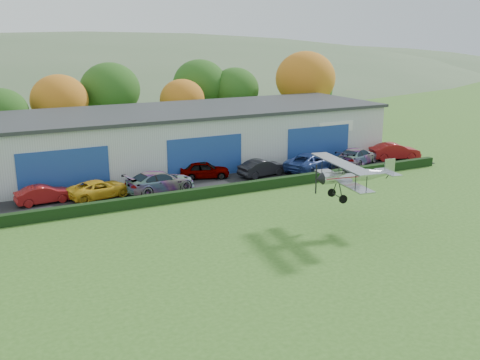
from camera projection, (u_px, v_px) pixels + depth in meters
name	position (u px, v px, depth m)	size (l,w,h in m)	color
ground	(291.00, 286.00, 27.92)	(300.00, 300.00, 0.00)	#35601E
apron	(189.00, 182.00, 47.28)	(48.00, 9.00, 0.05)	black
hedge	(212.00, 192.00, 43.06)	(46.00, 0.60, 0.80)	black
hangar	(180.00, 136.00, 53.48)	(40.60, 12.60, 5.30)	#B2B7BC
tree_belt	(103.00, 95.00, 61.76)	(75.70, 13.22, 10.12)	#3D2614
car_1	(44.00, 194.00, 41.19)	(1.44, 4.12, 1.36)	maroon
car_2	(100.00, 189.00, 42.60)	(2.26, 4.90, 1.36)	gold
car_3	(160.00, 181.00, 44.25)	(2.32, 5.70, 1.65)	gray
car_4	(204.00, 170.00, 48.31)	(1.75, 4.35, 1.48)	gray
car_5	(263.00, 168.00, 49.02)	(1.57, 4.49, 1.48)	black
car_6	(311.00, 162.00, 50.80)	(2.76, 5.98, 1.66)	navy
car_7	(357.00, 156.00, 53.38)	(2.22, 5.47, 1.59)	gray
car_8	(395.00, 151.00, 55.39)	(1.73, 4.96, 1.63)	maroon
biplane	(352.00, 175.00, 35.52)	(5.74, 6.57, 2.45)	silver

